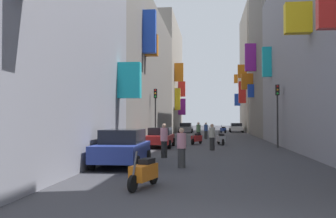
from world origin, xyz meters
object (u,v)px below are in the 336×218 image
at_px(parked_car_white, 236,127).
at_px(scooter_red, 197,138).
at_px(pedestrian_mid_street, 212,137).
at_px(pedestrian_near_right, 182,148).
at_px(scooter_orange, 144,172).
at_px(pedestrian_near_left, 164,141).
at_px(scooter_blue, 223,130).
at_px(pedestrian_crossing, 206,131).
at_px(scooter_silver, 221,139).
at_px(parked_car_blue, 122,147).
at_px(traffic_light_far_corner, 277,105).
at_px(traffic_light_near_corner, 155,106).
at_px(parked_car_grey, 186,128).
at_px(parked_car_red, 160,137).
at_px(pedestrian_far_away, 198,132).

distance_m(parked_car_white, scooter_red, 26.55).
distance_m(parked_car_white, pedestrian_mid_street, 31.81).
bearing_deg(pedestrian_near_right, scooter_red, 89.47).
bearing_deg(scooter_orange, pedestrian_near_left, 92.97).
bearing_deg(scooter_blue, pedestrian_crossing, -98.18).
height_order(scooter_silver, pedestrian_near_left, pedestrian_near_left).
height_order(parked_car_blue, traffic_light_far_corner, traffic_light_far_corner).
bearing_deg(scooter_orange, scooter_blue, 84.86).
relative_size(scooter_red, scooter_blue, 1.05).
bearing_deg(scooter_red, traffic_light_far_corner, -26.49).
height_order(scooter_red, traffic_light_near_corner, traffic_light_near_corner).
xyz_separation_m(parked_car_white, scooter_silver, (-2.98, -26.36, -0.26)).
relative_size(parked_car_blue, pedestrian_near_left, 2.28).
bearing_deg(parked_car_grey, scooter_orange, -87.99).
distance_m(pedestrian_near_right, traffic_light_near_corner, 15.06).
bearing_deg(parked_car_red, parked_car_white, 75.90).
relative_size(parked_car_grey, scooter_red, 2.18).
bearing_deg(pedestrian_near_left, parked_car_blue, -111.21).
height_order(scooter_orange, pedestrian_near_left, pedestrian_near_left).
bearing_deg(pedestrian_near_right, pedestrian_mid_street, 81.40).
distance_m(scooter_blue, pedestrian_near_left, 33.78).
bearing_deg(pedestrian_far_away, parked_car_red, -109.11).
xyz_separation_m(parked_car_grey, scooter_orange, (1.48, -42.27, -0.28)).
distance_m(scooter_silver, pedestrian_mid_street, 5.30).
distance_m(parked_car_red, traffic_light_far_corner, 8.58).
xyz_separation_m(pedestrian_near_left, pedestrian_mid_street, (2.52, 4.90, -0.05)).
bearing_deg(parked_car_grey, parked_car_red, -90.26).
bearing_deg(pedestrian_mid_street, traffic_light_near_corner, 127.95).
xyz_separation_m(scooter_orange, pedestrian_near_left, (-0.44, 8.44, 0.44)).
distance_m(parked_car_grey, traffic_light_near_corner, 23.22).
relative_size(scooter_orange, scooter_red, 1.01).
relative_size(scooter_blue, pedestrian_near_right, 1.08).
relative_size(pedestrian_near_left, pedestrian_near_right, 1.08).
height_order(scooter_blue, traffic_light_far_corner, traffic_light_far_corner).
bearing_deg(pedestrian_far_away, scooter_silver, -66.41).
xyz_separation_m(parked_car_white, traffic_light_far_corner, (0.90, -28.97, 2.28)).
bearing_deg(traffic_light_far_corner, scooter_orange, -112.66).
distance_m(scooter_blue, pedestrian_near_right, 37.44).
relative_size(parked_car_white, parked_car_grey, 1.04).
height_order(parked_car_white, traffic_light_far_corner, traffic_light_far_corner).
relative_size(parked_car_red, traffic_light_near_corner, 0.98).
bearing_deg(scooter_orange, parked_car_red, 95.87).
distance_m(pedestrian_mid_street, traffic_light_far_corner, 5.70).
distance_m(scooter_orange, scooter_red, 18.86).
distance_m(parked_car_white, pedestrian_near_left, 37.02).
height_order(parked_car_red, traffic_light_far_corner, traffic_light_far_corner).
bearing_deg(scooter_silver, traffic_light_far_corner, -33.99).
relative_size(pedestrian_mid_street, traffic_light_near_corner, 0.38).
distance_m(scooter_orange, scooter_silver, 18.79).
bearing_deg(scooter_silver, scooter_blue, 87.58).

